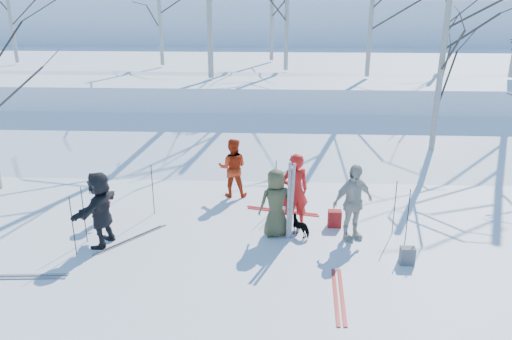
# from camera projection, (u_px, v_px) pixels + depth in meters

# --- Properties ---
(ground) EXTENTS (120.00, 120.00, 0.00)m
(ground) POSITION_uv_depth(u_px,v_px,m) (253.00, 247.00, 11.17)
(ground) COLOR white
(ground) RESTS_ON ground
(snow_ramp) EXTENTS (70.00, 9.49, 4.12)m
(snow_ramp) POSITION_uv_depth(u_px,v_px,m) (264.00, 149.00, 17.71)
(snow_ramp) COLOR white
(snow_ramp) RESTS_ON ground
(snow_plateau) EXTENTS (70.00, 18.00, 2.20)m
(snow_plateau) POSITION_uv_depth(u_px,v_px,m) (271.00, 80.00, 26.84)
(snow_plateau) COLOR white
(snow_plateau) RESTS_ON ground
(far_hill) EXTENTS (90.00, 30.00, 6.00)m
(far_hill) POSITION_uv_depth(u_px,v_px,m) (276.00, 32.00, 46.28)
(far_hill) COLOR white
(far_hill) RESTS_ON ground
(skier_olive_center) EXTENTS (0.92, 0.75, 1.62)m
(skier_olive_center) POSITION_uv_depth(u_px,v_px,m) (276.00, 203.00, 11.47)
(skier_olive_center) COLOR #434428
(skier_olive_center) RESTS_ON ground
(skier_red_north) EXTENTS (0.78, 0.62, 1.86)m
(skier_red_north) POSITION_uv_depth(u_px,v_px,m) (295.00, 191.00, 11.86)
(skier_red_north) COLOR red
(skier_red_north) RESTS_ON ground
(skier_redor_behind) EXTENTS (0.81, 0.63, 1.65)m
(skier_redor_behind) POSITION_uv_depth(u_px,v_px,m) (233.00, 168.00, 13.75)
(skier_redor_behind) COLOR #B32A0D
(skier_redor_behind) RESTS_ON ground
(skier_red_seated) EXTENTS (0.41, 0.68, 1.03)m
(skier_red_seated) POSITION_uv_depth(u_px,v_px,m) (104.00, 202.00, 12.26)
(skier_red_seated) COLOR red
(skier_red_seated) RESTS_ON ground
(skier_cream_east) EXTENTS (1.13, 0.90, 1.80)m
(skier_cream_east) POSITION_uv_depth(u_px,v_px,m) (353.00, 202.00, 11.27)
(skier_cream_east) COLOR beige
(skier_cream_east) RESTS_ON ground
(skier_grey_west) EXTENTS (0.82, 1.68, 1.73)m
(skier_grey_west) POSITION_uv_depth(u_px,v_px,m) (100.00, 209.00, 11.02)
(skier_grey_west) COLOR black
(skier_grey_west) RESTS_ON ground
(dog) EXTENTS (0.60, 0.57, 0.48)m
(dog) POSITION_uv_depth(u_px,v_px,m) (301.00, 226.00, 11.63)
(dog) COLOR black
(dog) RESTS_ON ground
(upright_ski_left) EXTENTS (0.09, 0.16, 1.90)m
(upright_ski_left) POSITION_uv_depth(u_px,v_px,m) (289.00, 202.00, 11.19)
(upright_ski_left) COLOR silver
(upright_ski_left) RESTS_ON ground
(upright_ski_right) EXTENTS (0.13, 0.23, 1.89)m
(upright_ski_right) POSITION_uv_depth(u_px,v_px,m) (292.00, 202.00, 11.17)
(upright_ski_right) COLOR silver
(upright_ski_right) RESTS_ON ground
(ski_pair_a) EXTENTS (1.05, 1.99, 0.02)m
(ski_pair_a) POSITION_uv_depth(u_px,v_px,m) (282.00, 211.00, 12.98)
(ski_pair_a) COLOR red
(ski_pair_a) RESTS_ON ground
(ski_pair_b) EXTENTS (0.48, 1.93, 0.02)m
(ski_pair_b) POSITION_uv_depth(u_px,v_px,m) (19.00, 277.00, 9.97)
(ski_pair_b) COLOR silver
(ski_pair_b) RESTS_ON ground
(ski_pair_c) EXTENTS (0.37, 1.92, 0.02)m
(ski_pair_c) POSITION_uv_depth(u_px,v_px,m) (339.00, 295.00, 9.35)
(ski_pair_c) COLOR red
(ski_pair_c) RESTS_ON ground
(ski_pair_d) EXTENTS (2.04, 2.09, 0.02)m
(ski_pair_d) POSITION_uv_depth(u_px,v_px,m) (131.00, 239.00, 11.50)
(ski_pair_d) COLOR silver
(ski_pair_d) RESTS_ON ground
(ski_pole_a) EXTENTS (0.02, 0.02, 1.34)m
(ski_pole_a) POSITION_uv_depth(u_px,v_px,m) (395.00, 208.00, 11.55)
(ski_pole_a) COLOR black
(ski_pole_a) RESTS_ON ground
(ski_pole_b) EXTENTS (0.02, 0.02, 1.34)m
(ski_pole_b) POSITION_uv_depth(u_px,v_px,m) (408.00, 217.00, 11.07)
(ski_pole_b) COLOR black
(ski_pole_b) RESTS_ON ground
(ski_pole_c) EXTENTS (0.02, 0.02, 1.34)m
(ski_pole_c) POSITION_uv_depth(u_px,v_px,m) (73.00, 226.00, 10.64)
(ski_pole_c) COLOR black
(ski_pole_c) RESTS_ON ground
(ski_pole_d) EXTENTS (0.02, 0.02, 1.34)m
(ski_pole_d) POSITION_uv_depth(u_px,v_px,m) (153.00, 190.00, 12.63)
(ski_pole_d) COLOR black
(ski_pole_d) RESTS_ON ground
(ski_pole_e) EXTENTS (0.02, 0.02, 1.34)m
(ski_pole_e) POSITION_uv_depth(u_px,v_px,m) (276.00, 185.00, 12.94)
(ski_pole_e) COLOR black
(ski_pole_e) RESTS_ON ground
(ski_pole_f) EXTENTS (0.02, 0.02, 1.34)m
(ski_pole_f) POSITION_uv_depth(u_px,v_px,m) (291.00, 179.00, 13.38)
(ski_pole_f) COLOR black
(ski_pole_f) RESTS_ON ground
(ski_pole_g) EXTENTS (0.02, 0.02, 1.34)m
(ski_pole_g) POSITION_uv_depth(u_px,v_px,m) (84.00, 215.00, 11.20)
(ski_pole_g) COLOR black
(ski_pole_g) RESTS_ON ground
(backpack_red) EXTENTS (0.32, 0.22, 0.42)m
(backpack_red) POSITION_uv_depth(u_px,v_px,m) (335.00, 219.00, 12.08)
(backpack_red) COLOR maroon
(backpack_red) RESTS_ON ground
(backpack_grey) EXTENTS (0.30, 0.20, 0.38)m
(backpack_grey) POSITION_uv_depth(u_px,v_px,m) (407.00, 256.00, 10.41)
(backpack_grey) COLOR #53555A
(backpack_grey) RESTS_ON ground
(backpack_dark) EXTENTS (0.34, 0.24, 0.40)m
(backpack_dark) POSITION_uv_depth(u_px,v_px,m) (296.00, 195.00, 13.50)
(backpack_dark) COLOR black
(backpack_dark) RESTS_ON ground
(birch_plateau_b) EXTENTS (4.23, 4.23, 5.19)m
(birch_plateau_b) POSITION_uv_depth(u_px,v_px,m) (372.00, 9.00, 19.36)
(birch_plateau_b) COLOR silver
(birch_plateau_b) RESTS_ON snow_plateau
(birch_plateau_c) EXTENTS (4.69, 4.69, 5.85)m
(birch_plateau_c) POSITION_uv_depth(u_px,v_px,m) (287.00, 0.00, 20.97)
(birch_plateau_c) COLOR silver
(birch_plateau_c) RESTS_ON snow_plateau
(birch_plateau_d) EXTENTS (4.06, 4.06, 4.94)m
(birch_plateau_d) POSITION_uv_depth(u_px,v_px,m) (9.00, 9.00, 23.49)
(birch_plateau_d) COLOR silver
(birch_plateau_d) RESTS_ON snow_plateau
(birch_plateau_f) EXTENTS (3.43, 3.43, 4.05)m
(birch_plateau_f) POSITION_uv_depth(u_px,v_px,m) (447.00, 21.00, 21.63)
(birch_plateau_f) COLOR silver
(birch_plateau_f) RESTS_ON snow_plateau
(birch_plateau_h) EXTENTS (3.82, 3.82, 4.60)m
(birch_plateau_h) POSITION_uv_depth(u_px,v_px,m) (159.00, 14.00, 22.66)
(birch_plateau_h) COLOR silver
(birch_plateau_h) RESTS_ON snow_plateau
(birch_edge_e) EXTENTS (4.28, 4.28, 5.25)m
(birch_edge_e) POSITION_uv_depth(u_px,v_px,m) (439.00, 86.00, 15.64)
(birch_edge_e) COLOR silver
(birch_edge_e) RESTS_ON ground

